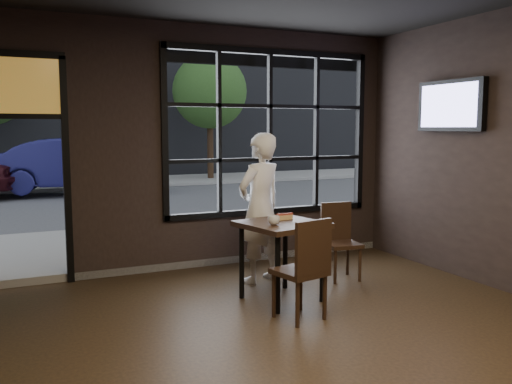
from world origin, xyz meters
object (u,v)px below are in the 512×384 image
man (260,208)px  cafe_table (282,261)px  chair_near (299,268)px  navy_car (77,165)px

man → cafe_table: bearing=62.6°
cafe_table → chair_near: bearing=-112.9°
navy_car → man: bearing=-164.5°
man → navy_car: 10.00m
chair_near → man: size_ratio=0.56×
chair_near → cafe_table: bearing=-113.1°
navy_car → cafe_table: bearing=-165.4°
cafe_table → navy_car: size_ratio=0.19×
chair_near → man: 1.41m
cafe_table → chair_near: (-0.11, -0.59, 0.07)m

